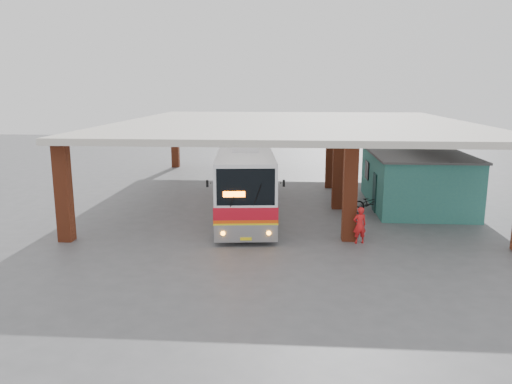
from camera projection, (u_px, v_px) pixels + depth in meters
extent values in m
plane|color=#515154|center=(282.00, 221.00, 25.44)|extent=(90.00, 90.00, 0.00)
cube|color=brown|center=(350.00, 192.00, 21.85)|extent=(0.60, 0.60, 4.35)
cube|color=brown|center=(338.00, 170.00, 27.71)|extent=(0.60, 0.60, 4.35)
cube|color=brown|center=(330.00, 156.00, 33.56)|extent=(0.60, 0.60, 4.35)
cube|color=brown|center=(64.00, 193.00, 21.78)|extent=(0.60, 0.60, 4.35)
cube|color=brown|center=(175.00, 142.00, 42.27)|extent=(0.60, 0.60, 4.35)
cube|color=brown|center=(409.00, 144.00, 40.87)|extent=(0.60, 0.60, 4.35)
cube|color=beige|center=(294.00, 123.00, 30.82)|extent=(21.00, 23.00, 0.30)
cube|color=#2C6F6B|center=(415.00, 180.00, 28.50)|extent=(5.00, 8.00, 3.00)
cube|color=#4A4A4A|center=(417.00, 153.00, 28.18)|extent=(5.20, 8.20, 0.12)
cube|color=#123331|center=(375.00, 192.00, 27.31)|extent=(0.08, 0.95, 2.10)
cube|color=black|center=(367.00, 170.00, 30.08)|extent=(0.08, 1.20, 1.00)
cube|color=black|center=(367.00, 170.00, 30.08)|extent=(0.04, 1.30, 1.10)
cube|color=white|center=(245.00, 174.00, 27.22)|extent=(3.99, 13.17, 3.03)
cube|color=white|center=(245.00, 147.00, 25.83)|extent=(1.62, 3.36, 0.27)
cube|color=gray|center=(246.00, 232.00, 21.37)|extent=(2.75, 0.70, 0.76)
cube|color=red|center=(245.00, 185.00, 27.34)|extent=(4.03, 13.18, 0.54)
cube|color=#F54C0D|center=(245.00, 191.00, 27.41)|extent=(4.03, 13.18, 0.14)
cube|color=yellow|center=(245.00, 193.00, 27.44)|extent=(4.03, 13.18, 0.11)
cube|color=black|center=(246.00, 187.00, 20.80)|extent=(2.45, 0.35, 1.57)
cube|color=black|center=(221.00, 162.00, 27.92)|extent=(1.03, 9.68, 0.97)
cube|color=black|center=(269.00, 162.00, 27.99)|extent=(1.03, 9.68, 0.97)
cube|color=#FF5905|center=(234.00, 194.00, 20.79)|extent=(0.92, 0.14, 0.24)
sphere|color=orange|center=(223.00, 233.00, 21.12)|extent=(0.19, 0.19, 0.19)
sphere|color=orange|center=(269.00, 233.00, 21.17)|extent=(0.19, 0.19, 0.19)
cube|color=yellow|center=(246.00, 239.00, 21.18)|extent=(0.49, 0.08, 0.13)
cylinder|color=black|center=(220.00, 223.00, 23.06)|extent=(0.45, 1.11, 1.08)
cylinder|color=black|center=(271.00, 223.00, 23.12)|extent=(0.45, 1.11, 1.08)
cylinder|color=black|center=(226.00, 188.00, 31.20)|extent=(0.45, 1.11, 1.08)
cylinder|color=black|center=(263.00, 187.00, 31.26)|extent=(0.45, 1.11, 1.08)
cylinder|color=black|center=(227.00, 183.00, 32.57)|extent=(0.45, 1.11, 1.08)
cylinder|color=black|center=(262.00, 183.00, 32.64)|extent=(0.45, 1.11, 1.08)
imported|color=black|center=(370.00, 203.00, 27.06)|extent=(2.23, 1.43, 1.11)
imported|color=red|center=(360.00, 225.00, 21.68)|extent=(0.67, 0.53, 1.63)
cube|color=#B11212|center=(353.00, 185.00, 33.68)|extent=(0.51, 0.51, 0.06)
cube|color=#B11212|center=(356.00, 181.00, 33.57)|extent=(0.15, 0.42, 0.60)
cylinder|color=black|center=(350.00, 187.00, 33.61)|extent=(0.03, 0.03, 0.20)
cylinder|color=black|center=(356.00, 187.00, 33.50)|extent=(0.03, 0.03, 0.20)
cylinder|color=black|center=(351.00, 186.00, 33.92)|extent=(0.03, 0.03, 0.20)
cylinder|color=black|center=(356.00, 186.00, 33.82)|extent=(0.03, 0.03, 0.20)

